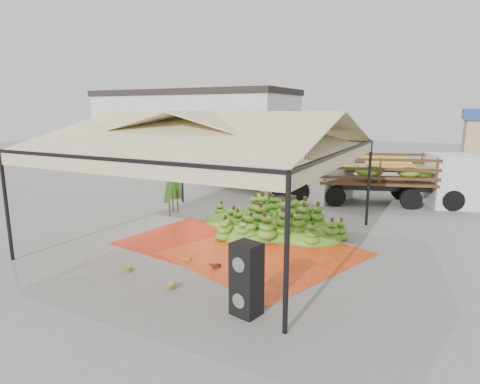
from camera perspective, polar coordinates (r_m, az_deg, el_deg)
The scene contains 17 objects.
ground at distance 12.82m, azimuth -3.92°, elevation -6.82°, with size 90.00×90.00×0.00m, color slate.
canopy_tent at distance 12.19m, azimuth -4.14°, elevation 8.07°, with size 8.10×8.10×4.00m.
building_white at distance 29.38m, azimuth -6.47°, elevation 8.93°, with size 14.30×6.30×5.40m.
tarp_left at distance 12.89m, azimuth -6.36°, elevation -6.74°, with size 3.89×3.70×0.01m, color #C73C12.
tarp_right at distance 11.67m, azimuth 3.88°, elevation -8.67°, with size 4.45×4.67×0.01m, color #DE5414.
banana_heap at distance 13.77m, azimuth 4.53°, elevation -3.00°, with size 5.44×4.47×1.17m, color #3F7017.
hand_yellow_a at distance 11.19m, azimuth -7.64°, elevation -9.22°, with size 0.37×0.31×0.17m, color #AEAF23.
hand_yellow_b at distance 9.59m, azimuth -10.39°, elevation -12.82°, with size 0.48×0.40×0.22m, color #BF8C26.
hand_red_a at distance 10.69m, azimuth -3.66°, elevation -10.05°, with size 0.46×0.38×0.21m, color #5C2915.
hand_red_b at distance 11.01m, azimuth 2.09°, elevation -9.42°, with size 0.42×0.34×0.19m, color #521E12.
hand_green at distance 10.84m, azimuth -15.84°, elevation -10.26°, with size 0.40×0.33×0.18m, color #57841B.
hanging_bunches at distance 12.88m, azimuth 3.26°, elevation 5.23°, with size 3.24×0.24×0.20m.
speaker_stack at distance 8.14m, azimuth 0.93°, elevation -12.29°, with size 0.63×0.58×1.50m.
banana_leaves at distance 16.14m, azimuth -9.69°, elevation -3.09°, with size 0.96×1.36×3.70m, color #33751F, non-canonical shape.
vendor at distance 15.64m, azimuth 3.72°, elevation -0.40°, with size 0.58×0.38×1.60m, color gray.
truck_left at distance 20.21m, azimuth 5.50°, elevation 4.65°, with size 8.07×4.69×2.63m.
truck_right at distance 18.72m, azimuth 21.89°, elevation 2.49°, with size 6.75×4.04×2.19m.
Camera 1 is at (6.38, -10.36, 4.04)m, focal length 30.00 mm.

